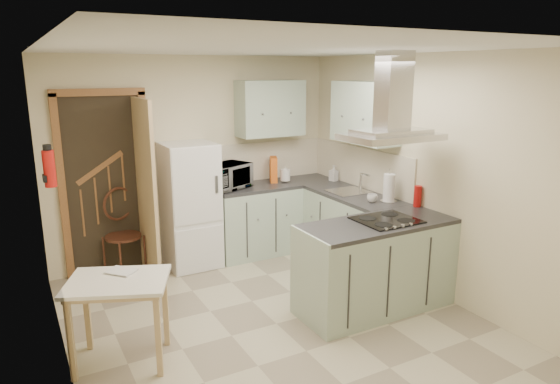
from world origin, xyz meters
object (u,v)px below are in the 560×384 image
fridge (190,205)px  peninsula (376,266)px  extractor_hood (391,137)px  microwave (227,176)px  bentwood_chair (123,236)px  drop_leaf_table (121,321)px

fridge → peninsula: 2.35m
extractor_hood → microwave: bearing=112.7°
extractor_hood → bentwood_chair: size_ratio=0.98×
drop_leaf_table → peninsula: bearing=17.4°
microwave → bentwood_chair: bearing=152.1°
peninsula → extractor_hood: bearing=0.0°
fridge → drop_leaf_table: 2.15m
microwave → extractor_hood: bearing=-91.7°
extractor_hood → microwave: size_ratio=1.62×
microwave → fridge: bearing=157.3°
fridge → drop_leaf_table: size_ratio=1.95×
peninsula → microwave: microwave is taller
peninsula → microwave: (-0.73, 1.99, 0.60)m
fridge → bentwood_chair: size_ratio=1.63×
peninsula → extractor_hood: extractor_hood is taller
fridge → microwave: 0.58m
bentwood_chair → microwave: (1.28, -0.08, 0.59)m
extractor_hood → microwave: (-0.83, 1.99, -0.67)m
drop_leaf_table → bentwood_chair: (0.41, 1.84, 0.10)m
extractor_hood → bentwood_chair: (-2.11, 2.07, -1.26)m
peninsula → drop_leaf_table: 2.43m
extractor_hood → drop_leaf_table: size_ratio=1.17×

